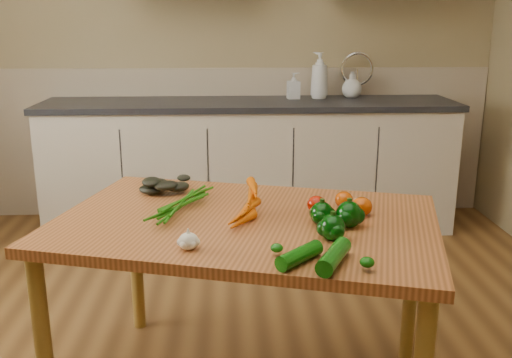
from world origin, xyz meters
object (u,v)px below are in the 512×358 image
(pepper_b, at_px, (349,214))
(pepper_c, at_px, (333,228))
(soap_bottle_b, at_px, (294,86))
(zucchini_a, at_px, (334,257))
(tomato_a, at_px, (316,204))
(tomato_c, at_px, (362,206))
(garlic_bulb, at_px, (188,241))
(leafy_greens, at_px, (169,180))
(zucchini_b, at_px, (300,255))
(tomato_b, at_px, (344,200))
(pepper_a, at_px, (322,214))
(table, at_px, (246,239))
(soap_bottle_a, at_px, (320,75))
(soap_bottle_c, at_px, (352,85))
(carrot_bunch, at_px, (226,205))

(pepper_b, relative_size, pepper_c, 1.07)
(pepper_b, xyz_separation_m, pepper_c, (-0.08, -0.12, -0.00))
(soap_bottle_b, relative_size, zucchini_a, 0.92)
(tomato_a, relative_size, tomato_c, 0.92)
(garlic_bulb, bearing_deg, pepper_b, 17.77)
(leafy_greens, bearing_deg, tomato_c, -25.31)
(leafy_greens, height_order, tomato_a, leafy_greens)
(pepper_b, relative_size, zucchini_b, 0.52)
(soap_bottle_b, relative_size, garlic_bulb, 2.84)
(leafy_greens, xyz_separation_m, zucchini_a, (0.56, -0.79, -0.02))
(tomato_a, distance_m, zucchini_a, 0.48)
(tomato_c, bearing_deg, leafy_greens, 154.69)
(pepper_c, bearing_deg, tomato_a, 92.34)
(soap_bottle_b, relative_size, tomato_c, 2.36)
(leafy_greens, height_order, tomato_c, leafy_greens)
(garlic_bulb, distance_m, tomato_a, 0.57)
(tomato_b, bearing_deg, pepper_b, -96.65)
(pepper_a, height_order, pepper_b, pepper_b)
(pepper_c, distance_m, tomato_b, 0.35)
(garlic_bulb, height_order, pepper_c, pepper_c)
(tomato_a, bearing_deg, table, -168.51)
(pepper_a, distance_m, zucchini_a, 0.35)
(tomato_b, relative_size, zucchini_a, 0.35)
(table, bearing_deg, tomato_b, 31.27)
(tomato_a, bearing_deg, pepper_b, -60.50)
(garlic_bulb, bearing_deg, zucchini_a, -18.12)
(tomato_b, bearing_deg, soap_bottle_a, 84.09)
(soap_bottle_b, xyz_separation_m, tomato_a, (-0.13, -1.99, -0.22))
(soap_bottle_c, distance_m, pepper_b, 2.25)
(table, height_order, soap_bottle_c, soap_bottle_c)
(pepper_a, xyz_separation_m, tomato_c, (0.16, 0.09, -0.01))
(zucchini_a, bearing_deg, zucchini_b, 168.71)
(tomato_b, relative_size, tomato_c, 0.90)
(soap_bottle_c, distance_m, pepper_c, 2.39)
(table, bearing_deg, zucchini_b, -54.34)
(table, height_order, zucchini_b, zucchini_b)
(soap_bottle_b, relative_size, tomato_a, 2.58)
(pepper_b, xyz_separation_m, zucchini_b, (-0.21, -0.30, -0.02))
(tomato_c, distance_m, zucchini_a, 0.47)
(carrot_bunch, bearing_deg, leafy_greens, 143.53)
(pepper_c, distance_m, tomato_a, 0.28)
(garlic_bulb, bearing_deg, carrot_bunch, 70.38)
(carrot_bunch, relative_size, leafy_greens, 1.30)
(pepper_b, bearing_deg, tomato_c, 58.01)
(garlic_bulb, distance_m, zucchini_a, 0.46)
(table, height_order, carrot_bunch, carrot_bunch)
(garlic_bulb, relative_size, tomato_a, 0.91)
(soap_bottle_c, distance_m, zucchini_b, 2.60)
(soap_bottle_a, bearing_deg, pepper_b, 47.44)
(carrot_bunch, bearing_deg, soap_bottle_a, 87.34)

